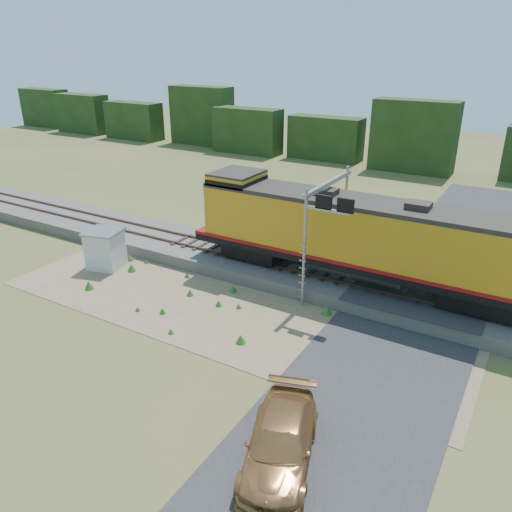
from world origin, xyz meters
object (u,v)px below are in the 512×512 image
Objects in this scene: locomotive at (353,235)px; car at (280,443)px; signal_gantry at (328,209)px; shed at (105,249)px.

locomotive is 13.69m from car.
signal_gantry is 1.21× the size of car.
locomotive reaches higher than shed.
car is (17.14, -8.61, -0.47)m from shed.
locomotive is 3.04× the size of signal_gantry.
car is at bearing -78.84° from locomotive.
shed is (-14.54, -4.56, -2.25)m from locomotive.
locomotive is 3.68× the size of car.
car is (3.85, -12.52, -4.18)m from signal_gantry.
locomotive is at bearing 27.45° from signal_gantry.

